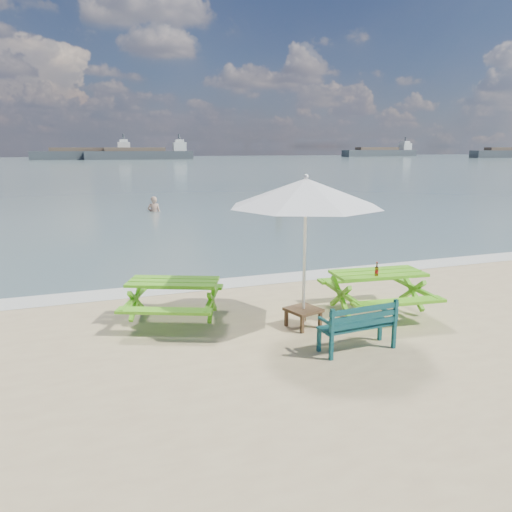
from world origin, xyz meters
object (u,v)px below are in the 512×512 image
object	(u,v)px
picnic_table_left	(174,301)
side_table	(303,317)
beer_bottle	(377,271)
swimmer	(154,214)
picnic_table_right	(377,294)
park_bench	(357,335)
patio_umbrella	(306,193)

from	to	relation	value
picnic_table_left	side_table	size ratio (longest dim) A/B	3.45
beer_bottle	swimmer	size ratio (longest dim) A/B	0.14
picnic_table_left	beer_bottle	world-z (taller)	beer_bottle
picnic_table_right	beer_bottle	size ratio (longest dim) A/B	8.05
picnic_table_left	beer_bottle	xyz separation A→B (m)	(3.66, -1.18, 0.56)
picnic_table_left	park_bench	distance (m)	3.48
patio_umbrella	swimmer	xyz separation A→B (m)	(-0.03, 17.70, -2.61)
side_table	swimmer	distance (m)	17.70
picnic_table_right	patio_umbrella	size ratio (longest dim) A/B	0.63
picnic_table_left	picnic_table_right	world-z (taller)	picnic_table_right
swimmer	beer_bottle	bearing A→B (deg)	-85.07
picnic_table_left	patio_umbrella	xyz separation A→B (m)	(2.17, -1.14, 2.08)
beer_bottle	picnic_table_right	bearing A→B (deg)	50.41
patio_umbrella	swimmer	distance (m)	17.89
side_table	beer_bottle	bearing A→B (deg)	-1.69
park_bench	patio_umbrella	xyz separation A→B (m)	(-0.37, 1.25, 2.22)
picnic_table_right	park_bench	size ratio (longest dim) A/B	1.63
park_bench	patio_umbrella	bearing A→B (deg)	106.62
patio_umbrella	beer_bottle	world-z (taller)	patio_umbrella
park_bench	beer_bottle	world-z (taller)	beer_bottle
patio_umbrella	beer_bottle	bearing A→B (deg)	-1.69
patio_umbrella	beer_bottle	distance (m)	2.14
picnic_table_left	park_bench	world-z (taller)	picnic_table_left
side_table	patio_umbrella	xyz separation A→B (m)	(0.00, -0.00, 2.28)
picnic_table_right	beer_bottle	world-z (taller)	beer_bottle
side_table	swimmer	xyz separation A→B (m)	(-0.03, 17.70, -0.33)
side_table	beer_bottle	world-z (taller)	beer_bottle
picnic_table_left	picnic_table_right	xyz separation A→B (m)	(3.86, -0.94, 0.03)
patio_umbrella	picnic_table_left	bearing A→B (deg)	152.28
park_bench	patio_umbrella	world-z (taller)	patio_umbrella
picnic_table_right	swimmer	size ratio (longest dim) A/B	1.16
beer_bottle	park_bench	bearing A→B (deg)	-133.08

